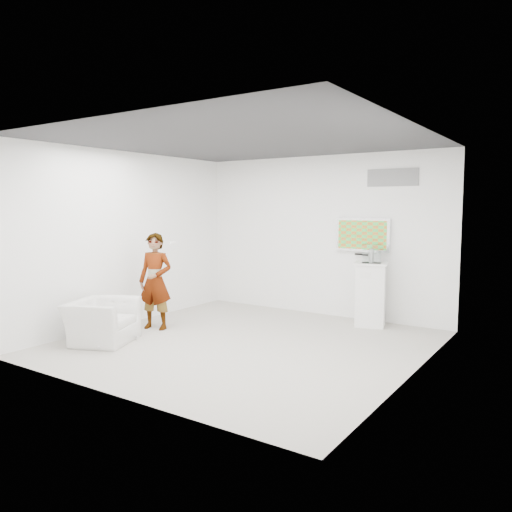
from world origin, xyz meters
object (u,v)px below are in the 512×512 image
(person, at_px, (155,281))
(floor_uplight, at_px, (380,316))
(armchair, at_px, (102,321))
(pedestal, at_px, (371,294))
(tv, at_px, (363,235))

(person, height_order, floor_uplight, person)
(armchair, xyz_separation_m, pedestal, (3.01, 3.26, 0.23))
(tv, xyz_separation_m, floor_uplight, (0.38, -0.09, -1.41))
(armchair, height_order, pedestal, pedestal)
(pedestal, bearing_deg, tv, 131.71)
(person, xyz_separation_m, pedestal, (2.92, 2.21, -0.26))
(person, distance_m, floor_uplight, 3.94)
(tv, bearing_deg, person, -136.02)
(floor_uplight, bearing_deg, pedestal, -109.65)
(tv, height_order, floor_uplight, tv)
(person, xyz_separation_m, armchair, (-0.08, -1.05, -0.49))
(floor_uplight, bearing_deg, person, -140.87)
(tv, distance_m, pedestal, 1.09)
(tv, xyz_separation_m, armchair, (-2.71, -3.59, -1.23))
(person, distance_m, pedestal, 3.67)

